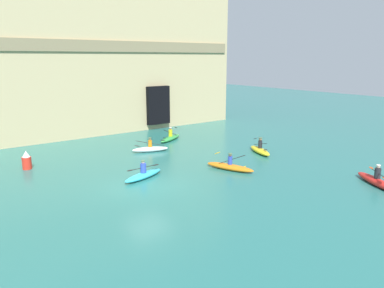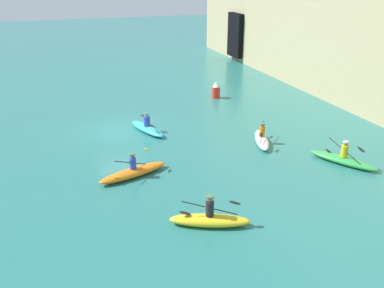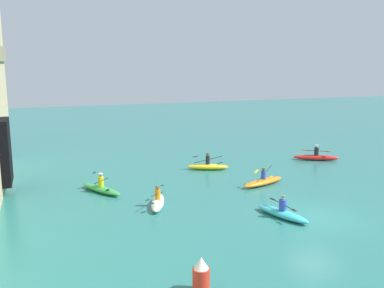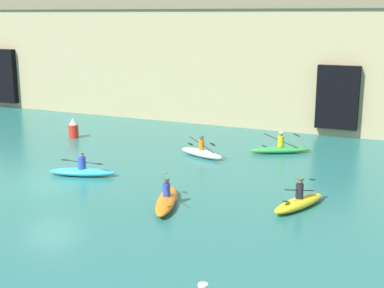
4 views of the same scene
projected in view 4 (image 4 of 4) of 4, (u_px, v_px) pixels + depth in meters
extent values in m
plane|color=#28706B|center=(50.00, 183.00, 23.61)|extent=(120.00, 120.00, 0.00)
cube|color=tan|center=(174.00, 6.00, 38.93)|extent=(44.04, 6.84, 15.69)
cube|color=#847555|center=(152.00, 1.00, 35.80)|extent=(43.16, 0.24, 0.99)
cube|color=black|center=(3.00, 76.00, 42.40)|extent=(2.68, 0.70, 4.19)
cube|color=black|center=(338.00, 97.00, 32.03)|extent=(2.48, 0.70, 3.80)
ellipsoid|color=yellow|center=(299.00, 203.00, 20.53)|extent=(1.77, 3.00, 0.41)
cylinder|color=#232328|center=(300.00, 191.00, 20.42)|extent=(0.30, 0.30, 0.57)
sphere|color=#9E704C|center=(300.00, 181.00, 20.32)|extent=(0.23, 0.23, 0.23)
cylinder|color=#4C6B4C|center=(300.00, 178.00, 20.30)|extent=(0.29, 0.29, 0.06)
cylinder|color=black|center=(300.00, 190.00, 20.41)|extent=(0.73, 1.90, 0.55)
ellipsoid|color=black|center=(286.00, 201.00, 19.85)|extent=(0.32, 0.47, 0.16)
ellipsoid|color=black|center=(312.00, 180.00, 20.97)|extent=(0.32, 0.47, 0.16)
ellipsoid|color=#33B2C6|center=(82.00, 172.00, 24.65)|extent=(3.20, 1.72, 0.36)
cylinder|color=#2D47B7|center=(82.00, 163.00, 24.54)|extent=(0.36, 0.36, 0.56)
sphere|color=beige|center=(81.00, 155.00, 24.46)|extent=(0.18, 0.18, 0.18)
cylinder|color=#4C6B4C|center=(81.00, 153.00, 24.44)|extent=(0.23, 0.23, 0.06)
cylinder|color=black|center=(82.00, 162.00, 24.54)|extent=(2.06, 0.14, 0.05)
ellipsoid|color=black|center=(99.00, 164.00, 24.22)|extent=(0.45, 0.20, 0.05)
ellipsoid|color=black|center=(65.00, 160.00, 24.86)|extent=(0.45, 0.20, 0.05)
sphere|color=beige|center=(203.00, 288.00, 12.34)|extent=(0.20, 0.20, 0.20)
cylinder|color=silver|center=(203.00, 285.00, 12.32)|extent=(0.25, 0.25, 0.06)
ellipsoid|color=orange|center=(167.00, 201.00, 20.84)|extent=(1.77, 3.42, 0.39)
cylinder|color=#2D47B7|center=(166.00, 190.00, 20.73)|extent=(0.30, 0.30, 0.51)
sphere|color=brown|center=(166.00, 181.00, 20.65)|extent=(0.20, 0.20, 0.20)
cylinder|color=#4C6B4C|center=(166.00, 179.00, 20.63)|extent=(0.25, 0.25, 0.06)
cylinder|color=black|center=(166.00, 189.00, 20.72)|extent=(1.02, 1.74, 0.88)
ellipsoid|color=yellow|center=(165.00, 173.00, 21.48)|extent=(0.37, 0.46, 0.22)
ellipsoid|color=yellow|center=(168.00, 206.00, 19.97)|extent=(0.37, 0.46, 0.22)
ellipsoid|color=green|center=(280.00, 150.00, 28.71)|extent=(3.25, 2.27, 0.35)
cylinder|color=gold|center=(281.00, 141.00, 28.60)|extent=(0.34, 0.34, 0.59)
sphere|color=#9E704C|center=(281.00, 134.00, 28.51)|extent=(0.20, 0.20, 0.20)
cylinder|color=silver|center=(281.00, 133.00, 28.49)|extent=(0.25, 0.25, 0.06)
cylinder|color=black|center=(281.00, 141.00, 28.60)|extent=(1.78, 0.63, 0.80)
ellipsoid|color=black|center=(296.00, 135.00, 28.44)|extent=(0.46, 0.31, 0.21)
ellipsoid|color=black|center=(265.00, 147.00, 28.75)|extent=(0.46, 0.31, 0.21)
ellipsoid|color=white|center=(201.00, 153.00, 27.93)|extent=(2.86, 1.56, 0.40)
cylinder|color=orange|center=(201.00, 145.00, 27.82)|extent=(0.30, 0.30, 0.52)
sphere|color=#9E704C|center=(201.00, 138.00, 27.74)|extent=(0.21, 0.21, 0.21)
cylinder|color=#4C6B4C|center=(201.00, 136.00, 27.72)|extent=(0.26, 0.26, 0.06)
cylinder|color=black|center=(201.00, 144.00, 27.82)|extent=(1.91, 1.17, 0.47)
ellipsoid|color=black|center=(213.00, 144.00, 26.99)|extent=(0.47, 0.38, 0.13)
ellipsoid|color=black|center=(191.00, 144.00, 28.64)|extent=(0.47, 0.38, 0.13)
cylinder|color=red|center=(74.00, 131.00, 32.19)|extent=(0.59, 0.59, 0.81)
cone|color=white|center=(73.00, 121.00, 32.05)|extent=(0.50, 0.50, 0.41)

